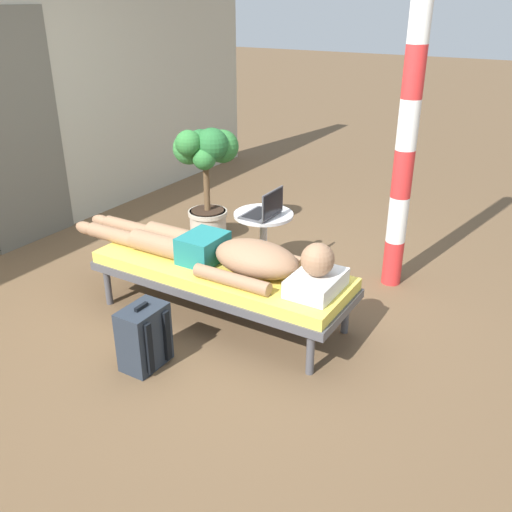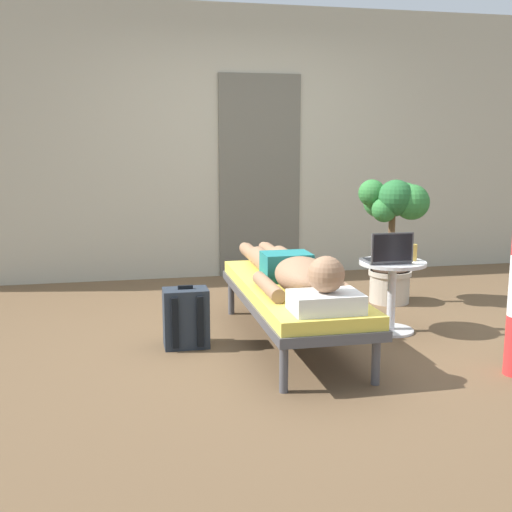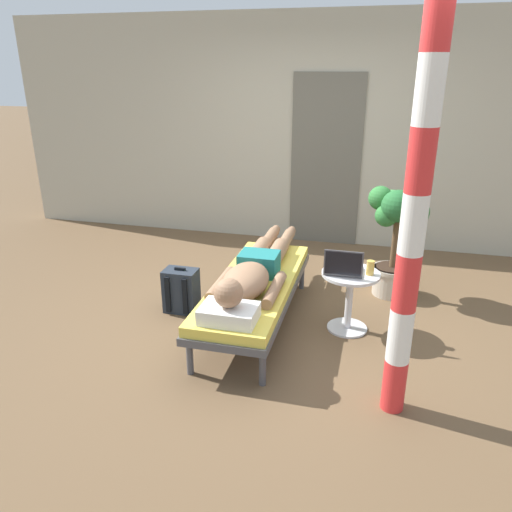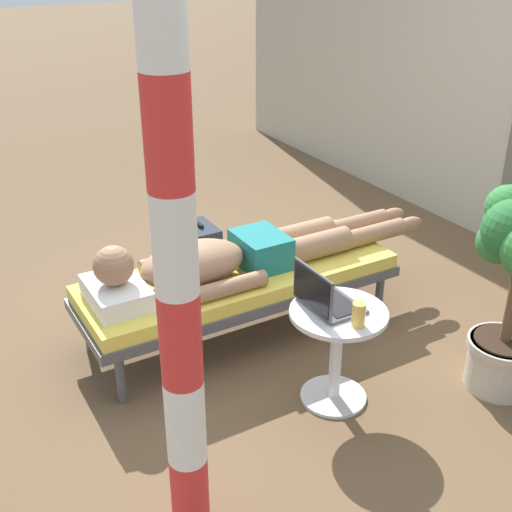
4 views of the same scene
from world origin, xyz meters
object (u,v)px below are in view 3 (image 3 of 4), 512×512
at_px(porch_post, 413,224).
at_px(drink_glass, 370,268).
at_px(person_reclining, 253,272).
at_px(potted_plant, 397,224).
at_px(laptop, 344,268).
at_px(backpack, 181,291).
at_px(side_table, 350,291).
at_px(lounge_chair, 255,288).

bearing_deg(porch_post, drink_glass, 102.76).
xyz_separation_m(person_reclining, porch_post, (1.16, -0.81, 0.75)).
distance_m(person_reclining, potted_plant, 1.51).
xyz_separation_m(laptop, potted_plant, (0.41, 0.86, 0.14)).
distance_m(person_reclining, drink_glass, 0.95).
xyz_separation_m(laptop, porch_post, (0.43, -0.93, 0.68)).
height_order(laptop, porch_post, porch_post).
bearing_deg(person_reclining, potted_plant, 40.64).
xyz_separation_m(person_reclining, backpack, (-0.71, 0.14, -0.32)).
xyz_separation_m(side_table, laptop, (-0.06, -0.05, 0.23)).
height_order(laptop, backpack, laptop).
bearing_deg(person_reclining, lounge_chair, 90.00).
bearing_deg(potted_plant, laptop, -115.56).
xyz_separation_m(drink_glass, porch_post, (0.22, -0.97, 0.68)).
relative_size(backpack, porch_post, 0.17).
relative_size(lounge_chair, backpack, 4.40).
bearing_deg(backpack, lounge_chair, -7.18).
bearing_deg(side_table, drink_glass, -0.77).
bearing_deg(potted_plant, person_reclining, -139.36).
height_order(lounge_chair, porch_post, porch_post).
bearing_deg(potted_plant, drink_glass, -104.00).
height_order(lounge_chair, drink_glass, drink_glass).
bearing_deg(laptop, side_table, 40.52).
height_order(person_reclining, laptop, laptop).
relative_size(laptop, drink_glass, 2.61).
xyz_separation_m(drink_glass, potted_plant, (0.20, 0.81, 0.14)).
height_order(person_reclining, potted_plant, potted_plant).
distance_m(side_table, backpack, 1.51).
height_order(drink_glass, potted_plant, potted_plant).
bearing_deg(drink_glass, backpack, -179.17).
bearing_deg(lounge_chair, laptop, 5.09).
bearing_deg(laptop, porch_post, -65.04).
height_order(person_reclining, porch_post, porch_post).
bearing_deg(potted_plant, side_table, -113.49).
bearing_deg(drink_glass, potted_plant, 76.00).
relative_size(backpack, potted_plant, 0.40).
xyz_separation_m(person_reclining, drink_glass, (0.94, 0.16, 0.07)).
xyz_separation_m(person_reclining, side_table, (0.79, 0.16, -0.16)).
height_order(lounge_chair, backpack, backpack).
distance_m(side_table, porch_post, 1.39).
xyz_separation_m(person_reclining, laptop, (0.73, 0.11, 0.07)).
height_order(side_table, drink_glass, drink_glass).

